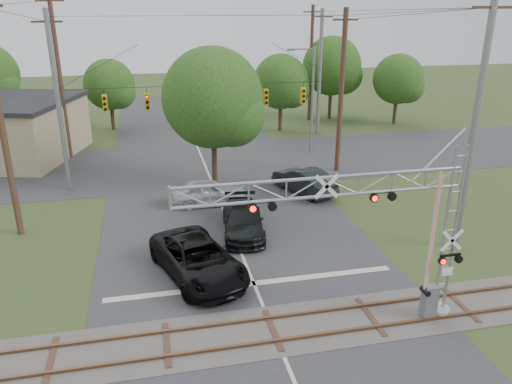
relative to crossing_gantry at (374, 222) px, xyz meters
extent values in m
plane|color=#384721|center=(-3.60, -1.64, -4.36)|extent=(160.00, 160.00, 0.00)
cube|color=#2C2C2E|center=(-3.60, 8.36, -4.35)|extent=(14.00, 90.00, 0.02)
cube|color=#2C2C2E|center=(-3.60, 22.36, -4.34)|extent=(90.00, 12.00, 0.02)
cube|color=#46423D|center=(-3.60, 0.36, -4.34)|extent=(90.00, 3.20, 0.05)
cube|color=brown|center=(-3.60, -0.36, -4.27)|extent=(90.00, 0.12, 0.14)
cube|color=brown|center=(-3.60, 1.08, -4.27)|extent=(90.00, 0.12, 0.14)
cylinder|color=#979792|center=(3.16, 0.06, -4.21)|extent=(0.88, 0.88, 0.29)
cube|color=silver|center=(3.11, -0.23, -2.26)|extent=(0.44, 0.03, 0.34)
cube|color=slate|center=(2.58, -0.14, -3.63)|extent=(0.53, 0.44, 1.46)
cube|color=red|center=(2.34, -0.14, -0.66)|extent=(0.14, 0.09, 4.86)
cylinder|color=gray|center=(-13.10, 18.36, 1.39)|extent=(0.32, 0.32, 11.50)
cylinder|color=#482D21|center=(5.90, 18.36, 1.39)|extent=(0.36, 0.36, 11.50)
cylinder|color=black|center=(-3.60, 18.36, 2.29)|extent=(19.00, 0.03, 0.03)
cube|color=gold|center=(-10.27, 18.36, 1.34)|extent=(0.30, 0.30, 1.10)
cube|color=gold|center=(-7.60, 18.36, 1.34)|extent=(0.30, 0.30, 1.10)
cube|color=gold|center=(-4.94, 18.36, 1.34)|extent=(0.30, 0.30, 1.10)
cube|color=gold|center=(-2.27, 18.36, 1.34)|extent=(0.30, 0.30, 1.10)
cube|color=gold|center=(0.40, 18.36, 1.34)|extent=(0.30, 0.30, 1.10)
cube|color=gold|center=(3.06, 18.36, 1.34)|extent=(0.30, 0.30, 1.10)
imported|color=black|center=(-5.92, 5.11, -3.50)|extent=(4.56, 6.74, 1.72)
imported|color=black|center=(-3.05, 9.16, -3.60)|extent=(2.74, 5.42, 1.51)
imported|color=#B7B8BF|center=(-4.32, 13.74, -3.56)|extent=(4.75, 2.12, 1.58)
imported|color=black|center=(2.08, 14.47, -3.53)|extent=(3.46, 5.28, 1.65)
cylinder|color=gray|center=(5.55, 23.57, -0.06)|extent=(0.19, 0.19, 8.59)
cylinder|color=gray|center=(4.60, 23.57, 4.05)|extent=(1.91, 0.11, 0.11)
cube|color=slate|center=(3.64, 23.57, 4.00)|extent=(0.57, 0.24, 0.14)
cylinder|color=#482D21|center=(-13.98, 26.15, 1.96)|extent=(0.34, 0.34, 12.62)
cube|color=#482D21|center=(-13.98, 26.15, 7.57)|extent=(2.00, 0.12, 0.12)
cylinder|color=gray|center=(8.18, 29.45, 1.32)|extent=(0.34, 0.34, 11.36)
cube|color=#482D21|center=(8.18, 29.45, 6.30)|extent=(2.00, 0.12, 0.12)
cylinder|color=#482D21|center=(-14.85, 11.69, 1.80)|extent=(0.34, 0.34, 12.31)
cylinder|color=gray|center=(7.35, 5.23, 1.77)|extent=(0.34, 0.34, 12.25)
cube|color=#482D21|center=(7.35, 5.23, 7.19)|extent=(2.00, 0.12, 0.12)
cylinder|color=#482D21|center=(9.34, 35.55, 1.48)|extent=(0.34, 0.34, 11.66)
cube|color=#482D21|center=(9.34, 35.55, 6.61)|extent=(2.00, 0.12, 0.12)
cylinder|color=#3D2A1C|center=(-11.02, 35.41, -2.78)|extent=(0.36, 0.36, 3.15)
sphere|color=#1C4413|center=(-11.02, 35.41, 0.08)|extent=(4.86, 4.86, 4.86)
cylinder|color=#3D2A1C|center=(-3.45, 17.15, -2.23)|extent=(0.36, 0.36, 4.25)
sphere|color=#1C4413|center=(-3.45, 17.15, 1.64)|extent=(6.58, 6.58, 6.58)
cylinder|color=#3D2A1C|center=(5.02, 31.45, -2.66)|extent=(0.36, 0.36, 3.38)
sphere|color=#1C4413|center=(5.02, 31.45, 0.41)|extent=(5.23, 5.23, 5.23)
cylinder|color=#3D2A1C|center=(11.69, 35.64, -2.37)|extent=(0.36, 0.36, 3.98)
sphere|color=#1C4413|center=(11.69, 35.64, 1.25)|extent=(6.15, 6.15, 6.15)
cylinder|color=#3D2A1C|center=(17.41, 31.84, -2.73)|extent=(0.36, 0.36, 3.26)
sphere|color=#1C4413|center=(17.41, 31.84, 0.24)|extent=(5.04, 5.04, 5.04)
camera|label=1|loc=(-7.67, -15.04, 7.32)|focal=35.00mm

